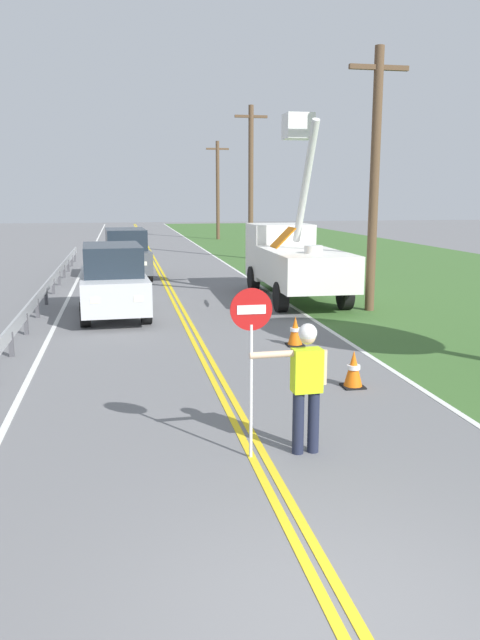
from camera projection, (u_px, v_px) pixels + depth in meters
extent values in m
plane|color=slate|center=(349.00, 627.00, 5.20)|extent=(160.00, 160.00, 0.00)
cube|color=#3D662D|center=(443.00, 279.00, 26.58)|extent=(16.00, 110.00, 0.01)
cube|color=yellow|center=(166.00, 287.00, 24.46)|extent=(0.11, 110.00, 0.01)
cube|color=yellow|center=(170.00, 287.00, 24.49)|extent=(0.11, 110.00, 0.01)
cube|color=silver|center=(258.00, 284.00, 25.13)|extent=(0.12, 110.00, 0.01)
cube|color=silver|center=(73.00, 289.00, 23.82)|extent=(0.12, 110.00, 0.01)
cylinder|color=#1E2338|center=(313.00, 422.00, 8.67)|extent=(0.16, 0.16, 0.88)
cylinder|color=#1E2338|center=(298.00, 423.00, 8.62)|extent=(0.16, 0.16, 0.88)
cube|color=#C6EA19|center=(307.00, 370.00, 8.50)|extent=(0.41, 0.26, 0.60)
cylinder|color=beige|center=(272.00, 354.00, 8.34)|extent=(0.60, 0.11, 0.09)
cylinder|color=beige|center=(324.00, 367.00, 8.54)|extent=(0.09, 0.09, 0.48)
sphere|color=beige|center=(308.00, 336.00, 8.41)|extent=(0.22, 0.22, 0.22)
sphere|color=white|center=(308.00, 333.00, 8.40)|extent=(0.25, 0.25, 0.25)
cylinder|color=silver|center=(251.00, 392.00, 8.37)|extent=(0.04, 0.04, 1.85)
cylinder|color=#B71414|center=(251.00, 309.00, 8.16)|extent=(0.56, 0.03, 0.56)
cube|color=white|center=(252.00, 310.00, 8.14)|extent=(0.38, 0.01, 0.12)
cube|color=white|center=(305.00, 268.00, 20.21)|extent=(2.35, 4.63, 1.10)
cube|color=white|center=(280.00, 251.00, 23.49)|extent=(2.22, 2.13, 2.00)
cube|color=#1E2833|center=(273.00, 241.00, 24.43)|extent=(1.98, 0.08, 0.90)
cylinder|color=silver|center=(313.00, 249.00, 19.19)|extent=(0.56, 0.56, 0.24)
cylinder|color=silver|center=(306.00, 184.00, 19.78)|extent=(0.27, 2.22, 3.80)
cube|color=white|center=(298.00, 126.00, 20.39)|extent=(0.91, 0.91, 0.80)
cube|color=orange|center=(283.00, 238.00, 18.06)|extent=(0.60, 0.81, 0.59)
cylinder|color=black|center=(253.00, 279.00, 23.32)|extent=(0.33, 0.92, 0.92)
cylinder|color=black|center=(307.00, 277.00, 23.67)|extent=(0.33, 0.92, 0.92)
cylinder|color=black|center=(281.00, 297.00, 19.18)|extent=(0.33, 0.92, 0.92)
cylinder|color=black|center=(345.00, 295.00, 19.53)|extent=(0.33, 0.92, 0.92)
cube|color=silver|center=(113.00, 289.00, 18.45)|extent=(2.06, 4.68, 0.92)
cube|color=#1E2833|center=(112.00, 259.00, 18.28)|extent=(1.76, 2.93, 0.84)
cube|color=#EAEACC|center=(138.00, 299.00, 16.39)|extent=(0.24, 0.07, 0.16)
cube|color=#EAEACC|center=(95.00, 300.00, 16.14)|extent=(0.24, 0.07, 0.16)
cylinder|color=black|center=(146.00, 312.00, 17.36)|extent=(0.31, 0.69, 0.68)
cylinder|color=black|center=(85.00, 314.00, 16.99)|extent=(0.31, 0.69, 0.68)
cylinder|color=black|center=(138.00, 296.00, 20.08)|extent=(0.31, 0.69, 0.68)
cylinder|color=black|center=(85.00, 298.00, 19.71)|extent=(0.31, 0.69, 0.68)
cube|color=#4C5156|center=(126.00, 259.00, 26.95)|extent=(2.06, 4.68, 0.92)
cube|color=#1E2833|center=(126.00, 239.00, 26.78)|extent=(1.76, 2.93, 0.84)
cube|color=#EAEACC|center=(144.00, 263.00, 24.89)|extent=(0.24, 0.07, 0.16)
cube|color=#EAEACC|center=(116.00, 264.00, 24.64)|extent=(0.24, 0.07, 0.16)
cylinder|color=black|center=(149.00, 273.00, 25.86)|extent=(0.31, 0.69, 0.68)
cylinder|color=black|center=(108.00, 275.00, 25.49)|extent=(0.31, 0.69, 0.68)
cylinder|color=black|center=(143.00, 266.00, 28.58)|extent=(0.31, 0.69, 0.68)
cylinder|color=black|center=(106.00, 267.00, 28.21)|extent=(0.31, 0.69, 0.68)
cylinder|color=brown|center=(374.00, 183.00, 18.74)|extent=(0.28, 0.28, 7.72)
cube|color=brown|center=(379.00, 67.00, 18.11)|extent=(1.80, 0.14, 0.14)
cylinder|color=brown|center=(251.00, 183.00, 34.69)|extent=(0.28, 0.28, 8.29)
cube|color=brown|center=(251.00, 116.00, 34.00)|extent=(1.80, 0.14, 0.14)
cylinder|color=brown|center=(218.00, 191.00, 50.19)|extent=(0.28, 0.28, 7.69)
cube|color=brown|center=(217.00, 149.00, 49.55)|extent=(1.80, 0.14, 0.14)
cone|color=orange|center=(353.00, 369.00, 11.63)|extent=(0.36, 0.36, 0.70)
cylinder|color=white|center=(354.00, 367.00, 11.62)|extent=(0.25, 0.25, 0.08)
cube|color=black|center=(353.00, 386.00, 11.69)|extent=(0.40, 0.40, 0.03)
cone|color=orange|center=(295.00, 331.00, 14.87)|extent=(0.36, 0.36, 0.70)
cylinder|color=white|center=(295.00, 329.00, 14.87)|extent=(0.25, 0.25, 0.08)
cube|color=black|center=(295.00, 345.00, 14.94)|extent=(0.40, 0.40, 0.03)
cube|color=#9EA0A3|center=(41.00, 293.00, 19.30)|extent=(0.06, 32.00, 0.32)
cube|color=#4C4C51|center=(11.00, 344.00, 13.85)|extent=(0.10, 0.10, 0.55)
cube|color=#4C4C51|center=(26.00, 324.00, 16.05)|extent=(0.10, 0.10, 0.55)
cube|color=#4C4C51|center=(37.00, 308.00, 18.25)|extent=(0.10, 0.10, 0.55)
cube|color=#4C4C51|center=(46.00, 296.00, 20.45)|extent=(0.10, 0.10, 0.55)
cube|color=#4C4C51|center=(53.00, 286.00, 22.66)|extent=(0.10, 0.10, 0.55)
cube|color=#4C4C51|center=(59.00, 278.00, 24.86)|extent=(0.10, 0.10, 0.55)
cube|color=#4C4C51|center=(64.00, 272.00, 27.06)|extent=(0.10, 0.10, 0.55)
cube|color=#4C4C51|center=(68.00, 266.00, 29.27)|extent=(0.10, 0.10, 0.55)
cube|color=#4C4C51|center=(72.00, 261.00, 31.47)|extent=(0.10, 0.10, 0.55)
cube|color=#4C4C51|center=(75.00, 257.00, 33.67)|extent=(0.10, 0.10, 0.55)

